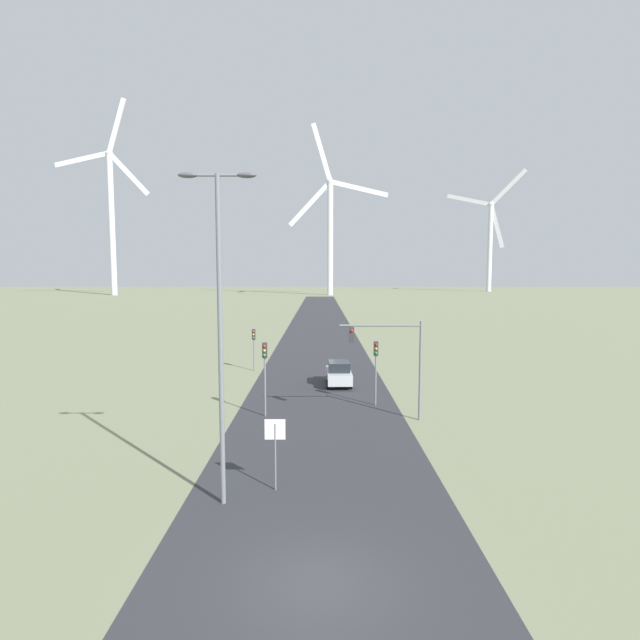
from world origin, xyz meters
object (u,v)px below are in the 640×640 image
traffic_light_post_near_right (377,359)px  wind_turbine_center (491,237)px  traffic_light_mast_overhead (392,349)px  car_approaching (339,373)px  wind_turbine_left (331,224)px  traffic_light_post_near_left (265,363)px  traffic_light_post_mid_left (254,340)px  stop_sign_near (276,441)px  wind_turbine_far_left (112,209)px  streetlamp (221,307)px

traffic_light_post_near_right → wind_turbine_center: size_ratio=0.08×
traffic_light_mast_overhead → car_approaching: size_ratio=1.39×
traffic_light_mast_overhead → wind_turbine_left: wind_turbine_left is taller
traffic_light_post_near_left → wind_turbine_left: (7.20, 166.06, 24.30)m
wind_turbine_left → car_approaching: bearing=-90.9°
traffic_light_post_mid_left → car_approaching: size_ratio=0.88×
traffic_light_post_mid_left → car_approaching: bearing=-38.2°
traffic_light_post_near_left → stop_sign_near: bearing=-81.5°
traffic_light_post_near_left → traffic_light_post_mid_left: size_ratio=1.21×
traffic_light_mast_overhead → wind_turbine_center: bearing=70.0°
traffic_light_post_near_right → car_approaching: bearing=110.3°
traffic_light_post_near_right → traffic_light_mast_overhead: bearing=-80.7°
car_approaching → traffic_light_mast_overhead: bearing=-73.5°
stop_sign_near → wind_turbine_far_left: 193.59m
stop_sign_near → traffic_light_post_near_right: (5.31, 12.58, 1.03)m
traffic_light_post_near_right → car_approaching: 6.52m
traffic_light_post_near_left → traffic_light_mast_overhead: bearing=-5.8°
traffic_light_post_mid_left → wind_turbine_far_left: 170.36m
streetlamp → wind_turbine_center: wind_turbine_center is taller
stop_sign_near → wind_turbine_far_left: bearing=114.1°
stop_sign_near → traffic_light_mast_overhead: 11.24m
traffic_light_post_near_left → wind_turbine_far_left: (-76.48, 164.39, 29.49)m
traffic_light_mast_overhead → wind_turbine_center: size_ratio=0.10×
wind_turbine_center → wind_turbine_far_left: bearing=-166.1°
car_approaching → wind_turbine_left: 160.05m
traffic_light_mast_overhead → wind_turbine_far_left: size_ratio=0.08×
stop_sign_near → wind_turbine_left: (5.69, 176.17, 25.52)m
traffic_light_post_near_right → wind_turbine_left: (0.38, 163.59, 24.49)m
traffic_light_post_near_left → traffic_light_post_near_right: (6.82, 2.46, -0.19)m
traffic_light_mast_overhead → wind_turbine_center: wind_turbine_center is taller
wind_turbine_left → wind_turbine_far_left: bearing=-178.9°
streetlamp → traffic_light_post_mid_left: streetlamp is taller
stop_sign_near → wind_turbine_left: size_ratio=0.04×
car_approaching → wind_turbine_far_left: (-81.15, 156.14, 31.79)m
traffic_light_post_near_left → traffic_light_mast_overhead: (7.34, -0.75, 0.92)m
traffic_light_post_near_right → wind_turbine_left: bearing=89.9°
traffic_light_post_near_left → traffic_light_post_near_right: size_ratio=1.07×
stop_sign_near → traffic_light_post_mid_left: 24.36m
car_approaching → wind_turbine_far_left: 178.82m
traffic_light_mast_overhead → car_approaching: traffic_light_mast_overhead is taller
traffic_light_post_near_right → traffic_light_post_near_left: bearing=-160.1°
car_approaching → wind_turbine_far_left: size_ratio=0.06×
traffic_light_post_near_right → traffic_light_post_mid_left: bearing=129.2°
streetlamp → stop_sign_near: bearing=31.6°
traffic_light_post_near_right → wind_turbine_left: 165.42m
traffic_light_post_near_right → traffic_light_mast_overhead: size_ratio=0.72×
traffic_light_post_near_right → car_approaching: size_ratio=1.00×
stop_sign_near → traffic_light_post_mid_left: traffic_light_post_mid_left is taller
traffic_light_post_mid_left → wind_turbine_left: size_ratio=0.06×
wind_turbine_far_left → wind_turbine_center: 163.26m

